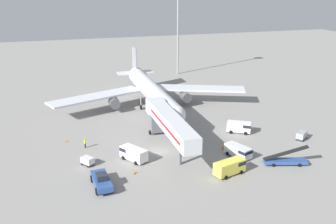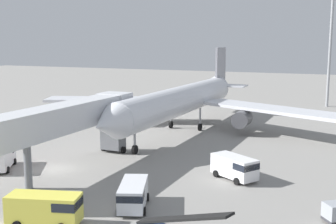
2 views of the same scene
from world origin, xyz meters
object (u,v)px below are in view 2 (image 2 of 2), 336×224
(service_van_far_left, at_px, (46,208))
(safety_cone_charlie, at_px, (143,187))
(airplane_at_gate, at_px, (184,100))
(service_van_near_center, at_px, (1,157))
(ground_crew_worker_foreground, at_px, (2,138))
(jet_bridge, at_px, (70,119))
(apron_light_mast, at_px, (332,8))
(service_van_mid_right, at_px, (235,167))
(safety_cone_alpha, at_px, (6,136))
(service_van_far_right, at_px, (133,194))

(service_van_far_left, bearing_deg, safety_cone_charlie, 71.81)
(airplane_at_gate, relative_size, service_van_near_center, 9.00)
(ground_crew_worker_foreground, bearing_deg, airplane_at_gate, 46.91)
(jet_bridge, distance_m, ground_crew_worker_foreground, 16.11)
(ground_crew_worker_foreground, distance_m, apron_light_mast, 66.45)
(service_van_mid_right, height_order, ground_crew_worker_foreground, service_van_mid_right)
(ground_crew_worker_foreground, xyz_separation_m, safety_cone_alpha, (-3.17, 3.98, -0.72))
(safety_cone_alpha, xyz_separation_m, safety_cone_charlie, (27.46, -11.97, 0.08))
(service_van_near_center, height_order, safety_cone_charlie, service_van_near_center)
(service_van_mid_right, height_order, apron_light_mast, apron_light_mast)
(service_van_far_right, bearing_deg, apron_light_mast, 80.97)
(safety_cone_alpha, height_order, safety_cone_charlie, safety_cone_charlie)
(jet_bridge, height_order, service_van_mid_right, jet_bridge)
(jet_bridge, bearing_deg, service_van_far_left, -61.62)
(service_van_far_left, relative_size, service_van_far_right, 1.06)
(safety_cone_charlie, bearing_deg, jet_bridge, 164.12)
(service_van_mid_right, bearing_deg, service_van_far_right, -117.70)
(service_van_mid_right, xyz_separation_m, service_van_far_left, (-9.79, -16.01, 0.05))
(jet_bridge, distance_m, service_van_mid_right, 17.32)
(jet_bridge, height_order, service_van_far_right, jet_bridge)
(service_van_mid_right, bearing_deg, airplane_at_gate, 123.30)
(apron_light_mast, bearing_deg, ground_crew_worker_foreground, -124.07)
(service_van_far_right, distance_m, apron_light_mast, 68.22)
(service_van_far_left, xyz_separation_m, ground_crew_worker_foreground, (-21.18, 17.45, -0.34))
(ground_crew_worker_foreground, height_order, apron_light_mast, apron_light_mast)
(service_van_mid_right, distance_m, apron_light_mast, 57.50)
(service_van_far_right, distance_m, safety_cone_alpha, 32.77)
(safety_cone_charlie, distance_m, apron_light_mast, 64.83)
(airplane_at_gate, height_order, service_van_far_right, airplane_at_gate)
(service_van_far_right, height_order, apron_light_mast, apron_light_mast)
(jet_bridge, bearing_deg, safety_cone_charlie, -15.88)
(service_van_near_center, bearing_deg, ground_crew_worker_foreground, 133.75)
(safety_cone_alpha, bearing_deg, airplane_at_gate, 35.57)
(service_van_far_left, distance_m, safety_cone_charlie, 10.01)
(safety_cone_alpha, bearing_deg, service_van_far_right, -29.26)
(ground_crew_worker_foreground, bearing_deg, service_van_far_right, -25.34)
(service_van_far_right, bearing_deg, safety_cone_alpha, 150.74)
(service_van_near_center, xyz_separation_m, safety_cone_alpha, (-10.59, 11.73, -1.03))
(service_van_near_center, height_order, safety_cone_alpha, service_van_near_center)
(jet_bridge, bearing_deg, safety_cone_alpha, 152.58)
(safety_cone_charlie, relative_size, apron_light_mast, 0.02)
(ground_crew_worker_foreground, bearing_deg, service_van_near_center, -46.25)
(jet_bridge, bearing_deg, service_van_near_center, -160.56)
(service_van_far_left, distance_m, ground_crew_worker_foreground, 27.45)
(service_van_near_center, bearing_deg, airplane_at_gate, 69.00)
(service_van_near_center, bearing_deg, safety_cone_charlie, -0.81)
(jet_bridge, relative_size, safety_cone_alpha, 43.82)
(jet_bridge, xyz_separation_m, apron_light_mast, (21.13, 58.02, 14.36))
(service_van_far_left, relative_size, ground_crew_worker_foreground, 3.04)
(airplane_at_gate, height_order, safety_cone_alpha, airplane_at_gate)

